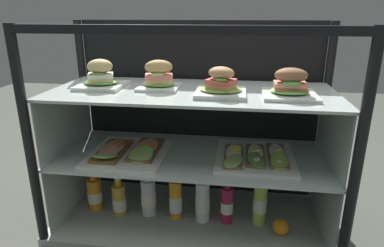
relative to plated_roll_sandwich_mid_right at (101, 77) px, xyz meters
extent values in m
cube|color=#494B43|center=(0.40, 0.00, -0.71)|extent=(6.00, 6.00, 0.02)
cube|color=#B3BBB7|center=(0.40, 0.00, -0.68)|extent=(1.27, 0.56, 0.04)
cylinder|color=black|center=(-0.21, -0.26, -0.23)|extent=(0.04, 0.04, 0.94)
cylinder|color=black|center=(1.02, -0.26, -0.23)|extent=(0.04, 0.04, 0.94)
cylinder|color=black|center=(-0.21, 0.26, -0.23)|extent=(0.04, 0.04, 0.94)
cylinder|color=black|center=(1.02, 0.26, -0.23)|extent=(0.04, 0.04, 0.94)
cube|color=black|center=(0.40, -0.26, 0.22)|extent=(1.23, 0.03, 0.03)
cube|color=black|center=(0.40, 0.28, -0.21)|extent=(1.19, 0.01, 0.90)
cube|color=silver|center=(-0.19, 0.00, -0.51)|extent=(0.01, 0.48, 0.31)
cube|color=silver|center=(1.00, 0.00, -0.51)|extent=(0.01, 0.48, 0.31)
cube|color=silver|center=(0.40, 0.00, -0.35)|extent=(1.21, 0.50, 0.01)
cube|color=silver|center=(-0.19, 0.00, -0.20)|extent=(0.01, 0.48, 0.29)
cube|color=silver|center=(1.00, 0.00, -0.20)|extent=(0.01, 0.48, 0.29)
cube|color=silver|center=(0.40, 0.00, -0.05)|extent=(1.21, 0.50, 0.01)
cube|color=white|center=(0.00, 0.00, -0.04)|extent=(0.20, 0.20, 0.02)
ellipsoid|color=#558B43|center=(0.00, 0.00, -0.02)|extent=(0.15, 0.13, 0.02)
cube|color=#DEC97B|center=(0.00, 0.00, -0.01)|extent=(0.13, 0.12, 0.02)
cube|color=silver|center=(0.00, 0.00, 0.01)|extent=(0.13, 0.12, 0.02)
ellipsoid|color=olive|center=(0.00, -0.04, 0.02)|extent=(0.07, 0.05, 0.02)
ellipsoid|color=tan|center=(0.00, 0.00, 0.05)|extent=(0.13, 0.12, 0.06)
cube|color=white|center=(0.26, 0.02, -0.04)|extent=(0.17, 0.17, 0.01)
ellipsoid|color=#509B40|center=(0.26, 0.02, -0.02)|extent=(0.13, 0.11, 0.02)
cube|color=tan|center=(0.26, 0.02, -0.01)|extent=(0.13, 0.10, 0.02)
cube|color=#E27568|center=(0.26, 0.02, 0.01)|extent=(0.13, 0.10, 0.02)
ellipsoid|color=#A3CA6C|center=(0.26, -0.02, 0.02)|extent=(0.07, 0.04, 0.01)
ellipsoid|color=tan|center=(0.26, 0.02, 0.05)|extent=(0.13, 0.10, 0.06)
cube|color=white|center=(0.53, -0.07, -0.04)|extent=(0.20, 0.20, 0.02)
ellipsoid|color=#76A546|center=(0.53, -0.07, -0.02)|extent=(0.17, 0.14, 0.01)
cube|color=tan|center=(0.53, -0.07, -0.01)|extent=(0.13, 0.12, 0.02)
cube|color=#C14C3D|center=(0.53, -0.07, 0.01)|extent=(0.13, 0.12, 0.02)
ellipsoid|color=olive|center=(0.53, -0.10, 0.02)|extent=(0.07, 0.05, 0.02)
ellipsoid|color=#AF7B4D|center=(0.53, -0.07, 0.04)|extent=(0.13, 0.12, 0.05)
cube|color=white|center=(0.80, -0.05, -0.04)|extent=(0.21, 0.21, 0.01)
ellipsoid|color=#7CBD5D|center=(0.80, -0.05, -0.02)|extent=(0.15, 0.13, 0.02)
cube|color=#9A633D|center=(0.80, -0.05, -0.01)|extent=(0.12, 0.09, 0.02)
cube|color=tan|center=(0.80, -0.05, 0.00)|extent=(0.12, 0.09, 0.01)
ellipsoid|color=#589D43|center=(0.80, -0.09, 0.02)|extent=(0.07, 0.03, 0.02)
ellipsoid|color=brown|center=(0.80, -0.05, 0.04)|extent=(0.13, 0.09, 0.06)
cube|color=white|center=(0.12, -0.04, -0.34)|extent=(0.34, 0.37, 0.01)
cube|color=brown|center=(0.05, -0.06, -0.32)|extent=(0.12, 0.26, 0.01)
ellipsoid|color=#89B55B|center=(0.05, -0.13, -0.31)|extent=(0.11, 0.13, 0.05)
ellipsoid|color=#EF9581|center=(0.05, -0.06, -0.31)|extent=(0.10, 0.21, 0.01)
cylinder|color=orange|center=(0.06, -0.02, -0.30)|extent=(0.05, 0.05, 0.02)
cube|color=brown|center=(0.19, -0.02, -0.32)|extent=(0.12, 0.27, 0.01)
ellipsoid|color=#94BD61|center=(0.19, -0.10, -0.31)|extent=(0.12, 0.14, 0.05)
ellipsoid|color=#F4997B|center=(0.19, -0.02, -0.31)|extent=(0.10, 0.22, 0.01)
cylinder|color=orange|center=(0.21, -0.01, -0.30)|extent=(0.05, 0.05, 0.02)
cube|color=white|center=(0.69, 0.01, -0.34)|extent=(0.34, 0.37, 0.01)
cube|color=brown|center=(0.59, -0.03, -0.32)|extent=(0.08, 0.25, 0.01)
ellipsoid|color=#93B65B|center=(0.59, -0.11, -0.31)|extent=(0.10, 0.14, 0.03)
ellipsoid|color=silver|center=(0.59, -0.03, -0.31)|extent=(0.07, 0.20, 0.01)
cylinder|color=yellow|center=(0.60, -0.01, -0.30)|extent=(0.07, 0.07, 0.02)
cube|color=brown|center=(0.69, -0.01, -0.33)|extent=(0.08, 0.24, 0.01)
ellipsoid|color=#578343|center=(0.69, -0.08, -0.31)|extent=(0.09, 0.13, 0.04)
ellipsoid|color=white|center=(0.69, -0.01, -0.31)|extent=(0.07, 0.19, 0.02)
cylinder|color=yellow|center=(0.69, -0.02, -0.30)|extent=(0.06, 0.05, 0.03)
cube|color=brown|center=(0.78, 0.00, -0.32)|extent=(0.08, 0.27, 0.01)
ellipsoid|color=#8FAF4B|center=(0.78, -0.08, -0.31)|extent=(0.07, 0.13, 0.05)
ellipsoid|color=white|center=(0.78, 0.00, -0.31)|extent=(0.07, 0.21, 0.02)
cylinder|color=#F2E148|center=(0.79, 0.00, -0.30)|extent=(0.05, 0.05, 0.02)
cylinder|color=orange|center=(-0.08, -0.01, -0.58)|extent=(0.07, 0.07, 0.16)
cylinder|color=white|center=(-0.08, -0.01, -0.59)|extent=(0.07, 0.07, 0.06)
cylinder|color=orange|center=(-0.08, -0.01, -0.48)|extent=(0.03, 0.03, 0.04)
cylinder|color=#2D70B1|center=(-0.08, -0.01, -0.46)|extent=(0.04, 0.04, 0.01)
cylinder|color=gold|center=(0.05, -0.04, -0.59)|extent=(0.06, 0.06, 0.15)
cylinder|color=white|center=(0.05, -0.04, -0.61)|extent=(0.07, 0.07, 0.06)
cylinder|color=gold|center=(0.05, -0.04, -0.49)|extent=(0.03, 0.03, 0.04)
cylinder|color=white|center=(0.05, -0.04, -0.47)|extent=(0.03, 0.03, 0.02)
cylinder|color=silver|center=(0.20, -0.01, -0.57)|extent=(0.07, 0.07, 0.18)
cylinder|color=white|center=(0.20, -0.01, -0.58)|extent=(0.07, 0.07, 0.07)
cylinder|color=white|center=(0.20, -0.01, -0.47)|extent=(0.04, 0.04, 0.03)
cylinder|color=silver|center=(0.20, -0.01, -0.44)|extent=(0.04, 0.04, 0.01)
cylinder|color=orange|center=(0.33, -0.02, -0.57)|extent=(0.06, 0.06, 0.19)
cylinder|color=white|center=(0.33, -0.02, -0.59)|extent=(0.06, 0.06, 0.08)
cylinder|color=orange|center=(0.33, -0.02, -0.46)|extent=(0.03, 0.03, 0.03)
cylinder|color=#276CAE|center=(0.33, -0.02, -0.43)|extent=(0.04, 0.04, 0.01)
cylinder|color=white|center=(0.46, -0.03, -0.56)|extent=(0.07, 0.07, 0.20)
cylinder|color=white|center=(0.46, -0.03, -0.57)|extent=(0.07, 0.07, 0.08)
cylinder|color=white|center=(0.46, -0.03, -0.44)|extent=(0.03, 0.03, 0.04)
cylinder|color=silver|center=(0.46, -0.03, -0.42)|extent=(0.03, 0.03, 0.01)
cylinder|color=#9E1F47|center=(0.57, -0.03, -0.57)|extent=(0.06, 0.06, 0.17)
cylinder|color=white|center=(0.57, -0.03, -0.58)|extent=(0.06, 0.06, 0.05)
cylinder|color=maroon|center=(0.57, -0.03, -0.47)|extent=(0.03, 0.03, 0.04)
cylinder|color=gold|center=(0.57, -0.03, -0.44)|extent=(0.03, 0.03, 0.01)
cylinder|color=#B5D255|center=(0.72, -0.02, -0.56)|extent=(0.06, 0.06, 0.20)
cylinder|color=silver|center=(0.72, -0.02, -0.57)|extent=(0.06, 0.06, 0.06)
cylinder|color=#BCC94F|center=(0.72, -0.02, -0.45)|extent=(0.03, 0.03, 0.03)
cylinder|color=black|center=(0.72, -0.02, -0.42)|extent=(0.04, 0.04, 0.02)
sphere|color=orange|center=(0.81, -0.09, -0.63)|extent=(0.07, 0.07, 0.07)
camera|label=1|loc=(0.60, -1.39, 0.27)|focal=31.35mm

